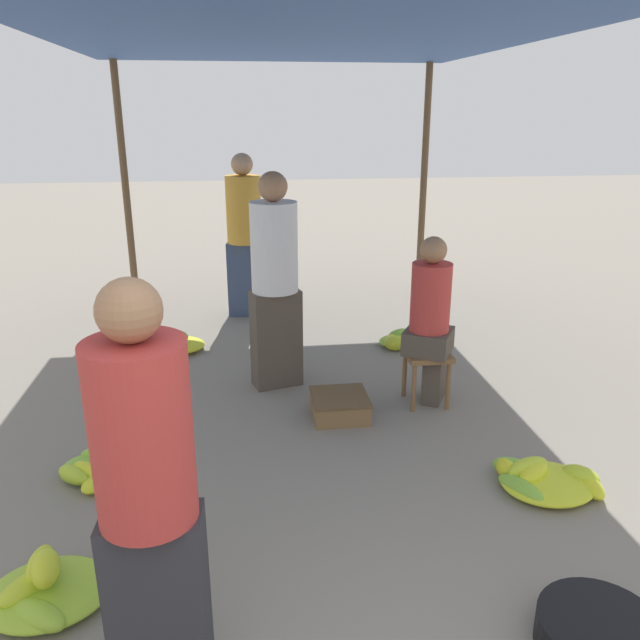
% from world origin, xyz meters
% --- Properties ---
extents(canopy_post_back_left, '(0.08, 0.08, 2.72)m').
position_xyz_m(canopy_post_back_left, '(-1.72, 6.03, 1.36)').
color(canopy_post_back_left, brown).
rests_on(canopy_post_back_left, ground).
extents(canopy_post_back_right, '(0.08, 0.08, 2.72)m').
position_xyz_m(canopy_post_back_right, '(1.72, 6.03, 1.36)').
color(canopy_post_back_right, brown).
rests_on(canopy_post_back_right, ground).
extents(canopy_tarp, '(3.85, 6.13, 0.04)m').
position_xyz_m(canopy_tarp, '(0.00, 3.17, 2.74)').
color(canopy_tarp, '#33569E').
rests_on(canopy_tarp, canopy_post_front_left).
extents(vendor_foreground, '(0.38, 0.38, 1.69)m').
position_xyz_m(vendor_foreground, '(-0.85, 0.71, 0.88)').
color(vendor_foreground, '#2D2D33').
rests_on(vendor_foreground, ground).
extents(stool, '(0.34, 0.34, 0.43)m').
position_xyz_m(stool, '(0.92, 3.04, 0.34)').
color(stool, brown).
rests_on(stool, ground).
extents(vendor_seated, '(0.46, 0.46, 1.33)m').
position_xyz_m(vendor_seated, '(0.94, 3.05, 0.69)').
color(vendor_seated, '#4C4238').
rests_on(vendor_seated, ground).
extents(basin_black, '(0.53, 0.53, 0.15)m').
position_xyz_m(basin_black, '(0.97, 0.61, 0.08)').
color(basin_black, black).
rests_on(basin_black, ground).
extents(banana_pile_left_0, '(0.58, 0.55, 0.26)m').
position_xyz_m(banana_pile_left_0, '(-1.45, 1.20, 0.08)').
color(banana_pile_left_0, '#C3D229').
rests_on(banana_pile_left_0, ground).
extents(banana_pile_left_1, '(0.51, 0.51, 0.17)m').
position_xyz_m(banana_pile_left_1, '(-1.43, 2.28, 0.07)').
color(banana_pile_left_1, yellow).
rests_on(banana_pile_left_1, ground).
extents(banana_pile_left_2, '(0.57, 0.47, 0.21)m').
position_xyz_m(banana_pile_left_2, '(-1.15, 4.43, 0.07)').
color(banana_pile_left_2, '#76B337').
rests_on(banana_pile_left_2, ground).
extents(banana_pile_right_0, '(0.67, 0.55, 0.18)m').
position_xyz_m(banana_pile_right_0, '(1.30, 1.79, 0.06)').
color(banana_pile_right_0, yellow).
rests_on(banana_pile_right_0, ground).
extents(banana_pile_right_1, '(0.40, 0.43, 0.15)m').
position_xyz_m(banana_pile_right_1, '(1.02, 4.27, 0.06)').
color(banana_pile_right_1, yellow).
rests_on(banana_pile_right_1, ground).
extents(crate_near, '(0.42, 0.42, 0.17)m').
position_xyz_m(crate_near, '(0.22, 2.89, 0.09)').
color(crate_near, brown).
rests_on(crate_near, ground).
extents(shopper_walking_mid, '(0.42, 0.42, 1.78)m').
position_xyz_m(shopper_walking_mid, '(-0.42, 5.49, 0.92)').
color(shopper_walking_mid, '#384766').
rests_on(shopper_walking_mid, ground).
extents(shopper_walking_far, '(0.46, 0.46, 1.76)m').
position_xyz_m(shopper_walking_far, '(-0.21, 3.54, 0.92)').
color(shopper_walking_far, '#4C4238').
rests_on(shopper_walking_far, ground).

